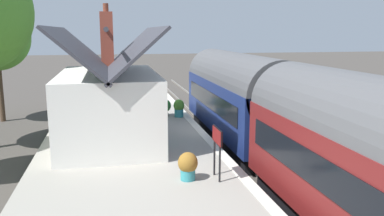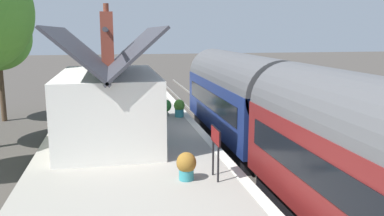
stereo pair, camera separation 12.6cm
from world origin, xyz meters
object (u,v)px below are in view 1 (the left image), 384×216
bench_near_building (132,91)px  bench_by_lamp (132,102)px  planter_under_sign (113,90)px  planter_edge_far (158,101)px  station_sign_board (217,140)px  planter_by_door (120,105)px  planter_bench_left (179,108)px  train (275,116)px  station_building (109,103)px  bench_platform_end (131,96)px  planter_corner_building (188,165)px  planter_bench_right (166,107)px

bench_near_building → bench_by_lamp: (-4.24, 0.24, 0.00)m
planter_under_sign → planter_edge_far: 5.09m
bench_by_lamp → station_sign_board: size_ratio=0.89×
bench_near_building → planter_by_door: bench_near_building is taller
planter_edge_far → planter_bench_left: bearing=-168.3°
bench_by_lamp → station_sign_board: station_sign_board is taller
train → planter_edge_far: bearing=18.2°
station_sign_board → planter_by_door: bearing=12.4°
bench_by_lamp → station_sign_board: (-11.01, -1.90, 0.71)m
bench_near_building → bench_by_lamp: 4.25m
planter_by_door → planter_bench_left: 3.97m
bench_near_building → station_building: bearing=171.9°
station_sign_board → planter_under_sign: bearing=9.9°
station_building → planter_bench_left: 5.24m
train → planter_by_door: train is taller
station_building → planter_edge_far: size_ratio=7.24×
bench_platform_end → station_sign_board: bearing=-172.2°
train → station_building: (2.64, 5.99, 0.26)m
bench_platform_end → planter_corner_building: bearing=-176.0°
planter_edge_far → bench_by_lamp: bearing=125.3°
bench_by_lamp → planter_under_sign: bearing=10.1°
planter_bench_right → station_building: bearing=145.8°
station_sign_board → train: bearing=-49.0°
station_building → planter_edge_far: (7.00, -2.83, -1.23)m
train → planter_by_door: (9.06, 5.44, -0.98)m
planter_edge_far → bench_platform_end: bearing=53.7°
train → bench_near_building: 13.55m
planter_edge_far → planter_corner_building: 12.11m
planter_by_door → bench_platform_end: bearing=-22.9°
train → station_building: station_building is taller
planter_bench_left → planter_under_sign: bearing=23.3°
bench_platform_end → planter_bench_left: (-4.38, -2.22, 0.01)m
bench_by_lamp → station_building: bearing=168.4°
planter_corner_building → planter_by_door: planter_corner_building is taller
train → planter_under_sign: size_ratio=23.63×
station_building → planter_under_sign: station_building is taller
planter_edge_far → planter_corner_building: size_ratio=1.18×
planter_edge_far → planter_bench_right: planter_bench_right is taller
planter_corner_building → bench_platform_end: bearing=4.0°
train → planter_bench_right: train is taller
planter_corner_building → station_sign_board: 1.15m
planter_edge_far → planter_corner_building: bearing=177.1°
planter_corner_building → planter_bench_left: 8.94m
bench_near_building → planter_edge_far: 3.40m
bench_platform_end → planter_edge_far: bench_platform_end is taller
planter_under_sign → planter_edge_far: planter_under_sign is taller
planter_edge_far → planter_bench_right: size_ratio=1.18×
bench_near_building → bench_platform_end: 1.96m
planter_edge_far → train: bearing=-161.8°
planter_bench_right → planter_bench_left: 0.78m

